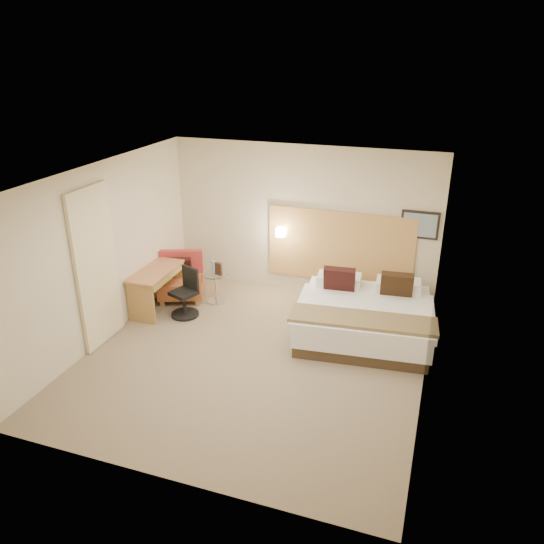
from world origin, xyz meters
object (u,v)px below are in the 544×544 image
(bed, at_px, (365,315))
(desk, at_px, (157,279))
(desk_chair, at_px, (186,296))
(side_table, at_px, (216,286))
(lounge_chair, at_px, (181,280))

(bed, height_order, desk, bed)
(desk_chair, bearing_deg, side_table, 66.53)
(lounge_chair, relative_size, desk, 0.83)
(lounge_chair, bearing_deg, desk_chair, -55.86)
(bed, relative_size, lounge_chair, 2.28)
(side_table, relative_size, desk, 0.50)
(desk, relative_size, desk_chair, 1.42)
(bed, xyz_separation_m, desk, (-3.51, -0.28, 0.24))
(desk, bearing_deg, desk_chair, -5.50)
(lounge_chair, distance_m, desk, 0.62)
(desk_chair, bearing_deg, bed, 6.53)
(side_table, height_order, desk, desk)
(bed, height_order, side_table, bed)
(bed, distance_m, desk, 3.53)
(lounge_chair, relative_size, desk_chair, 1.18)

